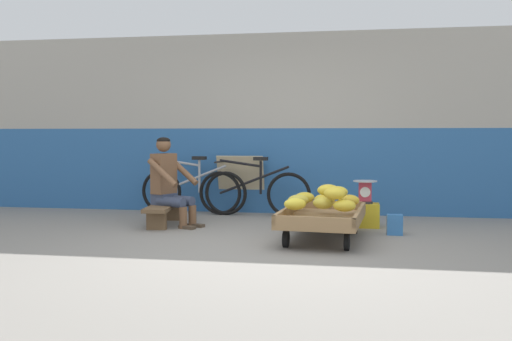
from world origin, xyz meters
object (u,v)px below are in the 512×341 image
object	(u,v)px
banana_cart	(323,219)
low_bench	(164,210)
sign_board	(241,184)
bicycle_far_left	(254,192)
plastic_crate	(365,215)
weighing_scale	(365,191)
vendor_seated	(169,182)
bicycle_near_left	(193,190)
shopping_bag	(395,225)

from	to	relation	value
banana_cart	low_bench	size ratio (longest dim) A/B	1.35
low_bench	sign_board	distance (m)	1.53
bicycle_far_left	sign_board	bearing A→B (deg)	127.26
plastic_crate	weighing_scale	world-z (taller)	weighing_scale
plastic_crate	sign_board	world-z (taller)	sign_board
vendor_seated	sign_board	world-z (taller)	vendor_seated
plastic_crate	bicycle_near_left	world-z (taller)	bicycle_near_left
bicycle_far_left	weighing_scale	bearing A→B (deg)	-24.85
low_bench	shopping_bag	distance (m)	2.92
vendor_seated	weighing_scale	distance (m)	2.51
banana_cart	vendor_seated	distance (m)	2.16
banana_cart	bicycle_near_left	distance (m)	2.69
weighing_scale	bicycle_near_left	size ratio (longest dim) A/B	0.18
shopping_bag	low_bench	bearing A→B (deg)	174.66
plastic_crate	banana_cart	bearing A→B (deg)	-115.83
banana_cart	shopping_bag	world-z (taller)	banana_cart
weighing_scale	sign_board	bearing A→B (deg)	149.94
weighing_scale	vendor_seated	bearing A→B (deg)	-173.34
banana_cart	weighing_scale	size ratio (longest dim) A/B	5.03
weighing_scale	bicycle_far_left	size ratio (longest dim) A/B	0.18
weighing_scale	shopping_bag	size ratio (longest dim) A/B	1.25
bicycle_near_left	low_bench	bearing A→B (deg)	-94.69
sign_board	bicycle_near_left	bearing A→B (deg)	-160.22
vendor_seated	shopping_bag	xyz separation A→B (m)	(2.83, -0.24, -0.45)
plastic_crate	bicycle_near_left	distance (m)	2.62
plastic_crate	bicycle_far_left	world-z (taller)	bicycle_far_left
banana_cart	low_bench	bearing A→B (deg)	160.56
bicycle_near_left	bicycle_far_left	size ratio (longest dim) A/B	1.00
bicycle_near_left	bicycle_far_left	world-z (taller)	same
plastic_crate	bicycle_far_left	bearing A→B (deg)	155.19
banana_cart	plastic_crate	world-z (taller)	banana_cart
low_bench	bicycle_far_left	bearing A→B (deg)	43.95
low_bench	bicycle_far_left	world-z (taller)	bicycle_far_left
vendor_seated	shopping_bag	bearing A→B (deg)	-4.79
bicycle_near_left	shopping_bag	xyz separation A→B (m)	(2.82, -1.33, -0.23)
low_bench	weighing_scale	distance (m)	2.60
bicycle_near_left	sign_board	world-z (taller)	sign_board
banana_cart	bicycle_far_left	world-z (taller)	bicycle_far_left
low_bench	shopping_bag	bearing A→B (deg)	-5.34
vendor_seated	plastic_crate	size ratio (longest dim) A/B	3.17
bicycle_near_left	plastic_crate	bearing A→B (deg)	-17.78
weighing_scale	bicycle_near_left	world-z (taller)	bicycle_near_left
bicycle_far_left	sign_board	distance (m)	0.41
plastic_crate	bicycle_far_left	xyz separation A→B (m)	(-1.56, 0.72, 0.20)
banana_cart	bicycle_far_left	xyz separation A→B (m)	(-1.08, 1.72, 0.11)
shopping_bag	weighing_scale	bearing A→B (deg)	122.23
plastic_crate	low_bench	bearing A→B (deg)	-174.30
low_bench	plastic_crate	distance (m)	2.59
bicycle_far_left	sign_board	size ratio (longest dim) A/B	1.92
shopping_bag	bicycle_far_left	bearing A→B (deg)	146.55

